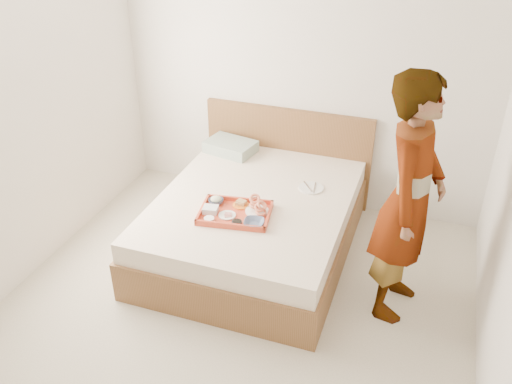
{
  "coord_description": "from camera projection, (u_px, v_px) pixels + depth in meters",
  "views": [
    {
      "loc": [
        1.19,
        -2.67,
        2.9
      ],
      "look_at": [
        -0.06,
        0.9,
        0.65
      ],
      "focal_mm": 38.22,
      "sensor_mm": 36.0,
      "label": 1
    }
  ],
  "objects": [
    {
      "name": "wall_back",
      "position": [
        302.0,
        73.0,
        4.94
      ],
      "size": [
        3.5,
        0.01,
        2.6
      ],
      "primitive_type": "cube",
      "color": "silver",
      "rests_on": "ground"
    },
    {
      "name": "sauce_dish",
      "position": [
        237.0,
        223.0,
        4.18
      ],
      "size": [
        0.09,
        0.09,
        0.03
      ],
      "primitive_type": "cylinder",
      "rotation": [
        0.0,
        0.0,
        0.16
      ],
      "color": "black",
      "rests_on": "tray"
    },
    {
      "name": "cheese_round",
      "position": [
        209.0,
        219.0,
        4.22
      ],
      "size": [
        0.09,
        0.09,
        0.03
      ],
      "primitive_type": "cylinder",
      "rotation": [
        0.0,
        0.0,
        0.16
      ],
      "color": "white",
      "rests_on": "tray"
    },
    {
      "name": "tray",
      "position": [
        235.0,
        213.0,
        4.31
      ],
      "size": [
        0.61,
        0.49,
        0.05
      ],
      "primitive_type": "cube",
      "rotation": [
        0.0,
        0.0,
        0.16
      ],
      "color": "#D24222",
      "rests_on": "bed"
    },
    {
      "name": "bed",
      "position": [
        254.0,
        224.0,
        4.69
      ],
      "size": [
        1.65,
        2.0,
        0.53
      ],
      "primitive_type": "cube",
      "color": "brown",
      "rests_on": "ground"
    },
    {
      "name": "plastic_tub",
      "position": [
        210.0,
        210.0,
        4.32
      ],
      "size": [
        0.13,
        0.11,
        0.05
      ],
      "primitive_type": "cube",
      "rotation": [
        0.0,
        0.0,
        0.16
      ],
      "color": "silver",
      "rests_on": "tray"
    },
    {
      "name": "prawn_plate",
      "position": [
        257.0,
        211.0,
        4.34
      ],
      "size": [
        0.22,
        0.22,
        0.01
      ],
      "primitive_type": "cylinder",
      "rotation": [
        0.0,
        0.0,
        0.16
      ],
      "color": "white",
      "rests_on": "tray"
    },
    {
      "name": "meat_plate",
      "position": [
        227.0,
        215.0,
        4.29
      ],
      "size": [
        0.16,
        0.16,
        0.01
      ],
      "primitive_type": "cylinder",
      "rotation": [
        0.0,
        0.0,
        0.16
      ],
      "color": "white",
      "rests_on": "tray"
    },
    {
      "name": "bread_plate",
      "position": [
        241.0,
        205.0,
        4.42
      ],
      "size": [
        0.15,
        0.15,
        0.01
      ],
      "primitive_type": "cylinder",
      "rotation": [
        0.0,
        0.0,
        0.16
      ],
      "color": "orange",
      "rests_on": "tray"
    },
    {
      "name": "ground",
      "position": [
        223.0,
        329.0,
        3.99
      ],
      "size": [
        3.5,
        4.0,
        0.01
      ],
      "primitive_type": "cube",
      "color": "beige",
      "rests_on": "ground"
    },
    {
      "name": "pillow",
      "position": [
        231.0,
        147.0,
        5.27
      ],
      "size": [
        0.51,
        0.4,
        0.11
      ],
      "primitive_type": "cube",
      "rotation": [
        0.0,
        0.0,
        -0.2
      ],
      "color": "#97A896",
      "rests_on": "bed"
    },
    {
      "name": "navy_bowl_big",
      "position": [
        254.0,
        223.0,
        4.17
      ],
      "size": [
        0.18,
        0.18,
        0.04
      ],
      "primitive_type": "imported",
      "rotation": [
        0.0,
        0.0,
        0.16
      ],
      "color": "#152543",
      "rests_on": "tray"
    },
    {
      "name": "salad_bowl",
      "position": [
        216.0,
        201.0,
        4.44
      ],
      "size": [
        0.14,
        0.14,
        0.04
      ],
      "primitive_type": "imported",
      "rotation": [
        0.0,
        0.0,
        0.16
      ],
      "color": "#152543",
      "rests_on": "tray"
    },
    {
      "name": "headboard",
      "position": [
        287.0,
        154.0,
        5.37
      ],
      "size": [
        1.65,
        0.06,
        0.95
      ],
      "primitive_type": "cube",
      "color": "brown",
      "rests_on": "ground"
    },
    {
      "name": "person",
      "position": [
        409.0,
        200.0,
        3.76
      ],
      "size": [
        0.54,
        0.74,
        1.86
      ],
      "primitive_type": "imported",
      "rotation": [
        0.0,
        0.0,
        1.42
      ],
      "color": "white",
      "rests_on": "ground"
    },
    {
      "name": "dinner_plate",
      "position": [
        311.0,
        188.0,
        4.68
      ],
      "size": [
        0.27,
        0.27,
        0.01
      ],
      "primitive_type": "cylinder",
      "rotation": [
        0.0,
        0.0,
        0.31
      ],
      "color": "white",
      "rests_on": "bed"
    }
  ]
}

